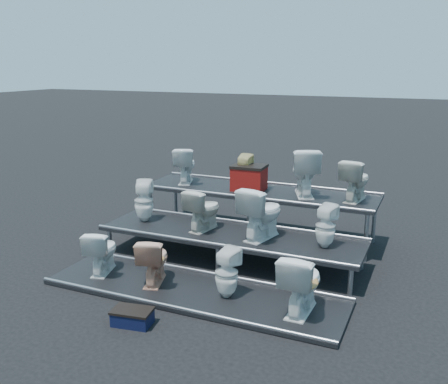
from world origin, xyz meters
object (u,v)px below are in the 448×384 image
at_px(red_crate, 249,179).
at_px(toilet_5, 203,209).
at_px(toilet_2, 227,273).
at_px(toilet_0, 102,251).
at_px(toilet_9, 244,172).
at_px(toilet_10, 305,171).
at_px(toilet_6, 262,212).
at_px(toilet_7, 326,226).
at_px(toilet_11, 355,180).
at_px(toilet_3, 301,282).
at_px(toilet_4, 144,201).
at_px(toilet_8, 185,165).
at_px(step_stool, 132,318).
at_px(toilet_1, 154,260).

bearing_deg(red_crate, toilet_5, -106.14).
height_order(toilet_2, red_crate, red_crate).
height_order(toilet_0, toilet_9, toilet_9).
bearing_deg(toilet_10, toilet_6, 54.87).
height_order(toilet_7, toilet_11, toilet_11).
xyz_separation_m(toilet_3, toilet_7, (-0.00, 1.30, 0.33)).
relative_size(toilet_4, toilet_10, 0.85).
distance_m(toilet_5, toilet_10, 1.90).
height_order(toilet_9, toilet_11, toilet_11).
bearing_deg(toilet_8, toilet_6, 127.63).
bearing_deg(toilet_5, toilet_3, 157.18).
height_order(toilet_0, toilet_4, toilet_4).
relative_size(toilet_7, step_stool, 1.39).
xyz_separation_m(toilet_2, toilet_8, (-1.99, 2.60, 0.80)).
distance_m(toilet_0, toilet_8, 2.72).
xyz_separation_m(toilet_4, step_stool, (1.30, -2.34, -0.73)).
relative_size(toilet_7, toilet_10, 0.78).
bearing_deg(toilet_5, toilet_2, 137.34).
bearing_deg(toilet_8, red_crate, 158.02).
distance_m(toilet_1, red_crate, 2.67).
bearing_deg(toilet_2, toilet_5, -38.44).
bearing_deg(toilet_6, toilet_8, -19.30).
height_order(toilet_9, red_crate, toilet_9).
bearing_deg(toilet_1, toilet_6, -148.45).
xyz_separation_m(red_crate, step_stool, (-0.13, -3.58, -0.98)).
height_order(toilet_0, toilet_8, toilet_8).
xyz_separation_m(toilet_1, toilet_4, (-0.97, 1.30, 0.41)).
xyz_separation_m(toilet_1, step_stool, (0.32, -1.04, -0.32)).
height_order(toilet_5, toilet_10, toilet_10).
bearing_deg(toilet_6, toilet_5, 13.64).
relative_size(toilet_5, toilet_7, 1.06).
relative_size(toilet_7, toilet_11, 0.93).
distance_m(toilet_4, red_crate, 1.91).
relative_size(toilet_6, red_crate, 1.44).
xyz_separation_m(toilet_0, toilet_10, (2.33, 2.60, 0.88)).
xyz_separation_m(toilet_8, step_stool, (1.19, -3.64, -1.12)).
bearing_deg(toilet_5, toilet_10, -124.45).
relative_size(toilet_2, toilet_7, 1.05).
distance_m(toilet_2, toilet_10, 2.76).
distance_m(toilet_3, toilet_6, 1.68).
relative_size(toilet_2, red_crate, 1.20).
bearing_deg(toilet_11, toilet_1, 57.78).
distance_m(toilet_8, red_crate, 1.33).
bearing_deg(toilet_9, toilet_7, 142.89).
relative_size(toilet_0, toilet_5, 0.97).
relative_size(toilet_3, toilet_5, 1.16).
bearing_deg(toilet_2, toilet_3, -165.28).
xyz_separation_m(toilet_6, toilet_10, (0.31, 1.30, 0.41)).
bearing_deg(toilet_10, toilet_3, 82.84).
height_order(toilet_5, toilet_6, toilet_6).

